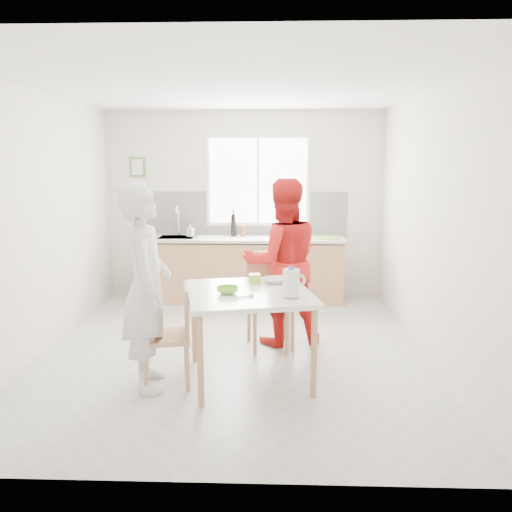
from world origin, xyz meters
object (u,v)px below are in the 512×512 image
(person_white, at_px, (146,288))
(bowl_green, at_px, (227,290))
(dining_table, at_px, (249,300))
(bowl_white, at_px, (276,280))
(chair_far, at_px, (269,295))
(person_red, at_px, (282,262))
(wine_bottle_a, at_px, (233,225))
(milk_jug, at_px, (292,282))
(chair_left, at_px, (173,331))
(wine_bottle_b, at_px, (234,226))

(person_white, xyz_separation_m, bowl_green, (0.70, 0.10, -0.04))
(dining_table, height_order, bowl_white, bowl_white)
(dining_table, height_order, chair_far, chair_far)
(person_white, bearing_deg, bowl_green, -94.08)
(person_red, relative_size, bowl_white, 8.35)
(chair_far, bearing_deg, wine_bottle_a, 93.99)
(person_red, distance_m, milk_jug, 1.17)
(person_white, xyz_separation_m, bowl_white, (1.12, 0.49, -0.05))
(milk_jug, bearing_deg, bowl_green, 156.22)
(milk_jug, relative_size, wine_bottle_a, 0.79)
(dining_table, height_order, bowl_green, bowl_green)
(chair_left, xyz_separation_m, milk_jug, (1.04, -0.07, 0.47))
(dining_table, relative_size, wine_bottle_a, 4.01)
(person_white, relative_size, person_red, 1.00)
(chair_far, height_order, person_white, person_white)
(dining_table, xyz_separation_m, bowl_green, (-0.19, -0.09, 0.12))
(person_white, relative_size, wine_bottle_a, 5.66)
(bowl_white, height_order, milk_jug, milk_jug)
(wine_bottle_a, bearing_deg, chair_left, -96.25)
(wine_bottle_b, bearing_deg, milk_jug, -76.45)
(bowl_white, distance_m, wine_bottle_b, 2.56)
(person_white, height_order, milk_jug, person_white)
(bowl_white, distance_m, milk_jug, 0.54)
(chair_far, bearing_deg, bowl_green, -122.10)
(person_white, distance_m, bowl_white, 1.23)
(dining_table, height_order, milk_jug, milk_jug)
(wine_bottle_a, bearing_deg, dining_table, -82.62)
(chair_left, height_order, person_white, person_white)
(dining_table, relative_size, bowl_white, 5.92)
(bowl_white, bearing_deg, bowl_green, -137.14)
(chair_left, bearing_deg, person_white, -90.00)
(person_white, height_order, bowl_green, person_white)
(chair_left, height_order, wine_bottle_b, wine_bottle_b)
(dining_table, bearing_deg, person_red, 71.64)
(chair_left, height_order, chair_far, chair_far)
(person_red, distance_m, bowl_green, 1.16)
(person_white, distance_m, wine_bottle_a, 2.96)
(chair_left, height_order, wine_bottle_a, wine_bottle_a)
(chair_left, distance_m, milk_jug, 1.15)
(person_red, height_order, wine_bottle_b, person_red)
(milk_jug, bearing_deg, wine_bottle_a, 92.03)
(dining_table, xyz_separation_m, person_red, (0.32, 0.96, 0.16))
(chair_far, bearing_deg, person_white, -146.54)
(dining_table, xyz_separation_m, milk_jug, (0.37, -0.21, 0.22))
(chair_left, relative_size, bowl_white, 4.17)
(person_white, bearing_deg, dining_table, -90.00)
(milk_jug, distance_m, wine_bottle_a, 3.02)
(person_red, distance_m, wine_bottle_a, 1.90)
(dining_table, relative_size, person_red, 0.71)
(chair_far, xyz_separation_m, person_red, (0.15, 0.08, 0.34))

